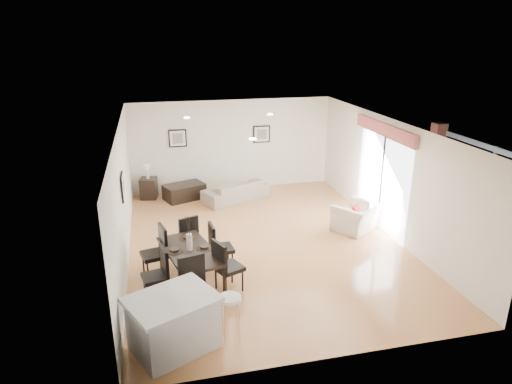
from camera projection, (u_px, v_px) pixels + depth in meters
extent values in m
plane|color=tan|center=(265.00, 243.00, 10.41)|extent=(8.00, 8.00, 0.00)
cube|color=white|center=(232.00, 145.00, 13.64)|extent=(6.00, 0.04, 2.70)
cube|color=white|center=(336.00, 278.00, 6.29)|extent=(6.00, 0.04, 2.70)
cube|color=white|center=(123.00, 198.00, 9.32)|extent=(0.04, 8.00, 2.70)
cube|color=white|center=(390.00, 178.00, 10.61)|extent=(0.04, 8.00, 2.70)
cube|color=white|center=(265.00, 126.00, 9.51)|extent=(6.00, 8.00, 0.02)
imported|color=gray|center=(236.00, 191.00, 12.99)|extent=(2.06, 1.48, 0.56)
imported|color=beige|center=(357.00, 217.00, 10.98)|extent=(1.34, 1.30, 0.66)
imported|color=#3A6029|center=(508.00, 222.00, 10.71)|extent=(0.76, 0.71, 0.67)
imported|color=#3A6029|center=(467.00, 199.00, 12.15)|extent=(0.40, 0.40, 0.70)
cube|color=black|center=(190.00, 251.00, 8.55)|extent=(1.21, 1.82, 0.06)
cylinder|color=black|center=(186.00, 292.00, 7.86)|extent=(0.06, 0.06, 0.64)
cylinder|color=black|center=(161.00, 255.00, 9.16)|extent=(0.06, 0.06, 0.64)
cylinder|color=black|center=(224.00, 282.00, 8.16)|extent=(0.06, 0.06, 0.64)
cylinder|color=black|center=(195.00, 248.00, 9.47)|extent=(0.06, 0.06, 0.64)
cube|color=black|center=(155.00, 277.00, 8.10)|extent=(0.51, 0.51, 0.08)
cube|color=black|center=(165.00, 261.00, 8.08)|extent=(0.14, 0.44, 0.52)
cylinder|color=black|center=(145.00, 286.00, 8.26)|extent=(0.03, 0.03, 0.40)
cylinder|color=black|center=(163.00, 282.00, 8.39)|extent=(0.03, 0.03, 0.40)
cylinder|color=black|center=(149.00, 296.00, 7.97)|extent=(0.03, 0.03, 0.40)
cylinder|color=black|center=(168.00, 291.00, 8.10)|extent=(0.03, 0.03, 0.40)
cube|color=black|center=(154.00, 255.00, 8.86)|extent=(0.56, 0.56, 0.08)
cube|color=black|center=(163.00, 239.00, 8.84)|extent=(0.17, 0.46, 0.55)
cylinder|color=black|center=(143.00, 264.00, 9.01)|extent=(0.04, 0.04, 0.42)
cylinder|color=black|center=(161.00, 260.00, 9.17)|extent=(0.04, 0.04, 0.42)
cylinder|color=black|center=(148.00, 272.00, 8.71)|extent=(0.04, 0.04, 0.42)
cylinder|color=black|center=(166.00, 268.00, 8.86)|extent=(0.04, 0.04, 0.42)
cube|color=black|center=(229.00, 268.00, 8.38)|extent=(0.60, 0.60, 0.08)
cube|color=black|center=(219.00, 257.00, 8.17)|extent=(0.23, 0.45, 0.55)
cylinder|color=black|center=(243.00, 281.00, 8.42)|extent=(0.04, 0.04, 0.42)
cylinder|color=black|center=(226.00, 287.00, 8.22)|extent=(0.04, 0.04, 0.42)
cylinder|color=black|center=(232.00, 273.00, 8.70)|extent=(0.04, 0.04, 0.42)
cylinder|color=black|center=(216.00, 278.00, 8.50)|extent=(0.04, 0.04, 0.42)
cube|color=black|center=(222.00, 249.00, 9.15)|extent=(0.48, 0.48, 0.08)
cube|color=black|center=(212.00, 237.00, 9.00)|extent=(0.10, 0.45, 0.53)
cylinder|color=black|center=(233.00, 262.00, 9.12)|extent=(0.03, 0.03, 0.40)
cylinder|color=black|center=(216.00, 265.00, 9.02)|extent=(0.03, 0.03, 0.40)
cylinder|color=black|center=(228.00, 254.00, 9.43)|extent=(0.03, 0.03, 0.40)
cylinder|color=black|center=(212.00, 257.00, 9.33)|extent=(0.03, 0.03, 0.40)
cube|color=black|center=(197.00, 291.00, 7.59)|extent=(0.57, 0.57, 0.08)
cube|color=black|center=(192.00, 270.00, 7.67)|extent=(0.47, 0.18, 0.56)
cylinder|color=black|center=(191.00, 313.00, 7.45)|extent=(0.04, 0.04, 0.43)
cylinder|color=black|center=(183.00, 302.00, 7.75)|extent=(0.04, 0.04, 0.43)
cylinder|color=black|center=(212.00, 307.00, 7.61)|extent=(0.04, 0.04, 0.43)
cylinder|color=black|center=(204.00, 297.00, 7.91)|extent=(0.04, 0.04, 0.43)
cube|color=black|center=(185.00, 238.00, 9.64)|extent=(0.56, 0.56, 0.08)
cube|color=black|center=(189.00, 229.00, 9.41)|extent=(0.43, 0.21, 0.52)
cylinder|color=black|center=(190.00, 243.00, 9.95)|extent=(0.03, 0.03, 0.40)
cylinder|color=black|center=(197.00, 249.00, 9.68)|extent=(0.03, 0.03, 0.40)
cylinder|color=black|center=(175.00, 247.00, 9.77)|extent=(0.03, 0.03, 0.40)
cylinder|color=black|center=(182.00, 253.00, 9.50)|extent=(0.03, 0.03, 0.40)
cylinder|color=white|center=(189.00, 242.00, 8.48)|extent=(0.11, 0.11, 0.33)
cylinder|color=black|center=(205.00, 248.00, 8.60)|extent=(0.32, 0.32, 0.01)
cylinder|color=black|center=(205.00, 247.00, 8.59)|extent=(0.17, 0.17, 0.05)
cylinder|color=black|center=(187.00, 238.00, 9.01)|extent=(0.32, 0.32, 0.01)
cylinder|color=black|center=(187.00, 237.00, 9.00)|extent=(0.17, 0.17, 0.05)
cylinder|color=black|center=(175.00, 251.00, 8.48)|extent=(0.32, 0.32, 0.01)
cylinder|color=black|center=(175.00, 250.00, 8.47)|extent=(0.17, 0.17, 0.05)
cylinder|color=black|center=(192.00, 262.00, 8.07)|extent=(0.32, 0.32, 0.01)
cylinder|color=black|center=(192.00, 261.00, 8.06)|extent=(0.17, 0.17, 0.05)
cube|color=black|center=(184.00, 192.00, 13.08)|extent=(1.27, 1.02, 0.44)
cube|color=black|center=(149.00, 188.00, 13.13)|extent=(0.53, 0.53, 0.60)
cylinder|color=white|center=(148.00, 176.00, 13.00)|extent=(0.09, 0.09, 0.17)
cone|color=#EFE7CF|center=(147.00, 169.00, 12.93)|extent=(0.20, 0.20, 0.22)
cube|color=maroon|center=(355.00, 212.00, 10.81)|extent=(0.28, 0.28, 0.30)
cube|color=silver|center=(173.00, 325.00, 6.83)|extent=(1.41, 1.27, 0.82)
cube|color=silver|center=(172.00, 299.00, 6.68)|extent=(1.54, 1.40, 0.06)
cylinder|color=white|center=(230.00, 298.00, 6.90)|extent=(0.35, 0.35, 0.05)
cylinder|color=silver|center=(236.00, 314.00, 7.16)|extent=(0.02, 0.02, 0.74)
cylinder|color=silver|center=(222.00, 316.00, 7.11)|extent=(0.02, 0.02, 0.74)
cylinder|color=silver|center=(224.00, 325.00, 6.89)|extent=(0.02, 0.02, 0.74)
cylinder|color=silver|center=(239.00, 322.00, 6.94)|extent=(0.02, 0.02, 0.74)
cube|color=black|center=(178.00, 138.00, 13.16)|extent=(0.52, 0.03, 0.52)
cube|color=white|center=(178.00, 138.00, 13.16)|extent=(0.44, 0.04, 0.44)
cube|color=#54544F|center=(178.00, 138.00, 13.16)|extent=(0.30, 0.04, 0.30)
cube|color=black|center=(262.00, 134.00, 13.70)|extent=(0.52, 0.03, 0.52)
cube|color=white|center=(262.00, 134.00, 13.70)|extent=(0.44, 0.04, 0.44)
cube|color=#54544F|center=(262.00, 134.00, 13.70)|extent=(0.30, 0.04, 0.30)
cube|color=black|center=(123.00, 187.00, 9.04)|extent=(0.03, 0.52, 0.52)
cube|color=white|center=(123.00, 187.00, 9.04)|extent=(0.04, 0.44, 0.44)
cube|color=#54544F|center=(123.00, 187.00, 9.04)|extent=(0.04, 0.30, 0.30)
cube|color=white|center=(382.00, 183.00, 10.95)|extent=(0.02, 2.40, 2.25)
cube|color=black|center=(381.00, 183.00, 10.95)|extent=(0.03, 0.05, 2.25)
cube|color=black|center=(386.00, 136.00, 10.57)|extent=(0.03, 2.50, 0.05)
cube|color=maroon|center=(385.00, 129.00, 10.51)|extent=(0.10, 2.70, 0.28)
plane|color=gray|center=(449.00, 219.00, 11.76)|extent=(6.00, 6.00, 0.00)
cube|color=#323134|center=(495.00, 182.00, 11.72)|extent=(0.08, 5.50, 1.80)
cube|color=brown|center=(436.00, 156.00, 13.86)|extent=(0.35, 0.35, 2.00)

